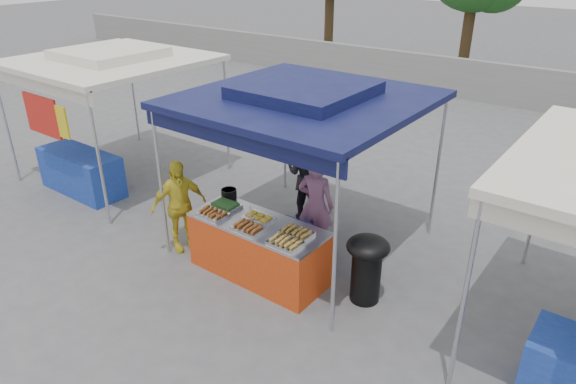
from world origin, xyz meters
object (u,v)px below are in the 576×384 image
Objects in this scene: customer_person at (179,206)px; wok_burner at (367,263)px; vendor_table at (258,249)px; cooking_pot at (229,194)px; helper_man at (309,174)px; vendor_woman at (316,205)px.

wok_burner is at bearing -56.52° from customer_person.
cooking_pot reaches higher than vendor_table.
vendor_table is 1.18× the size of helper_man.
vendor_table is 1.89m from helper_man.
wok_burner is at bearing 14.96° from vendor_table.
wok_burner is 0.65× the size of customer_person.
vendor_table is 8.51× the size of cooking_pot.
vendor_table is 1.28× the size of vendor_woman.
vendor_table is 1.57m from wok_burner.
wok_burner is 3.00m from customer_person.
wok_burner is at bearing 1.65° from cooking_pot.
cooking_pot is at bearing 64.32° from helper_man.
customer_person is (-2.94, -0.57, 0.17)m from wok_burner.
vendor_woman is at bearing -32.44° from customer_person.
wok_burner is (1.51, 0.40, 0.14)m from vendor_table.
cooking_pot is 1.33m from vendor_woman.
cooking_pot is 1.53m from helper_man.
vendor_woman reaches higher than customer_person.
vendor_table is at bearing 93.95° from helper_man.
helper_man is (0.46, 1.46, -0.07)m from cooking_pot.
wok_burner is 1.40m from vendor_woman.
vendor_table is 1.47m from customer_person.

